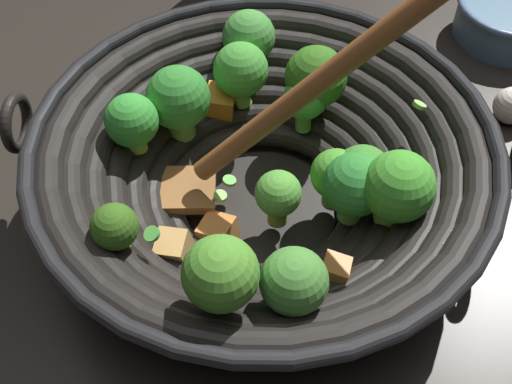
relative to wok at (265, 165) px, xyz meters
The scene contains 4 objects.
ground_plane 0.07m from the wok, 124.96° to the left, with size 4.00×4.00×0.00m, color #28231E.
wok is the anchor object (origin of this frame).
prep_bowl 0.40m from the wok, 41.16° to the right, with size 0.13×0.13×0.05m.
garlic_bulb 0.30m from the wok, 58.13° to the right, with size 0.04×0.04×0.04m, color silver.
Camera 1 is at (-0.38, -0.03, 0.50)m, focal length 46.14 mm.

